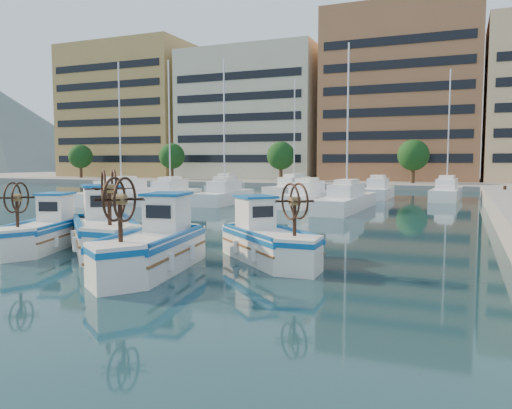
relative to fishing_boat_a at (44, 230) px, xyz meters
name	(u,v)px	position (x,y,z in m)	size (l,w,h in m)	color
ground	(136,265)	(5.25, -1.29, -0.75)	(300.00, 300.00, 0.00)	#1B3F48
waterfront	(460,108)	(14.48, 63.76, 10.35)	(180.00, 40.00, 25.60)	gray
yacht_marina	(306,195)	(2.76, 26.28, -0.22)	(36.33, 23.55, 11.50)	white
fishing_boat_a	(44,230)	(0.00, 0.00, 0.00)	(2.96, 4.47, 2.70)	white
fishing_boat_b	(104,229)	(2.69, 0.29, 0.13)	(4.86, 4.90, 3.17)	white
fishing_boat_c	(153,244)	(6.18, -1.63, 0.09)	(2.69, 4.97, 3.02)	white
fishing_boat_d	(268,239)	(9.00, 1.11, 0.02)	(4.33, 4.22, 2.78)	white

